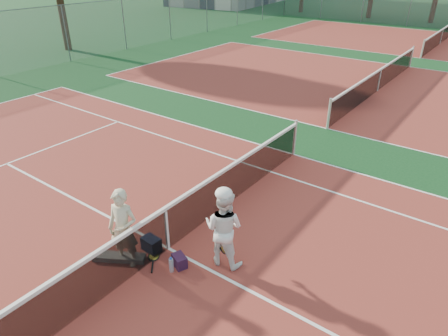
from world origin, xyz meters
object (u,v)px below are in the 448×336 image
Objects in this scene: player_b at (224,228)px; water_bottle at (171,265)px; racket_black_held at (222,254)px; net_main at (167,228)px; sports_bag_navy at (151,244)px; sports_bag_purple at (180,261)px; player_a at (123,229)px; racket_red at (122,239)px; racket_spare at (154,256)px.

player_b is 5.35× the size of water_bottle.
net_main is at bearing -25.99° from racket_black_held.
sports_bag_navy is 0.78m from sports_bag_purple.
player_a is 1.24m from sports_bag_purple.
player_b is 2.73× the size of racket_red.
player_a is 2.71× the size of racket_spare.
player_b reaches higher than racket_black_held.
racket_red is 1.57× the size of sports_bag_navy.
racket_black_held is at bearing 14.73° from player_a.
water_bottle is (0.57, -0.09, 0.14)m from racket_spare.
racket_spare is 2.00× the size of water_bottle.
player_b is (1.50, 1.14, -0.01)m from player_a.
net_main is at bearing 44.37° from sports_bag_navy.
net_main is 0.71m from sports_bag_purple.
sports_bag_purple is (-0.64, -0.52, -0.14)m from racket_black_held.
racket_spare is 0.62m from sports_bag_purple.
racket_black_held is 0.89× the size of racket_spare.
water_bottle is (0.87, 0.32, -0.66)m from player_a.
racket_black_held reaches higher than racket_spare.
player_a is at bearing -159.94° from water_bottle.
net_main is at bearing -49.29° from racket_spare.
racket_spare is (0.64, 0.23, -0.28)m from racket_red.
racket_black_held is 0.98m from water_bottle.
racket_black_held is 1.78× the size of water_bottle.
racket_spare is (-1.23, -0.63, -0.25)m from racket_black_held.
racket_black_held is (0.03, -0.10, -0.54)m from player_b.
sports_bag_navy is (0.45, 0.37, -0.15)m from racket_red.
racket_black_held is at bearing 7.78° from racket_red.
net_main is 6.74× the size of player_a.
sports_bag_purple is at bearing -1.36° from racket_red.
player_a reaches higher than net_main.
player_a is 0.86m from sports_bag_navy.
player_a is 2.77× the size of racket_red.
water_bottle is at bearing -96.18° from sports_bag_purple.
racket_red is 0.60m from sports_bag_navy.
player_b reaches higher than net_main.
sports_bag_purple is at bearing -25.01° from net_main.
player_b is at bearing 52.74° from water_bottle.
net_main reaches higher than racket_red.
sports_bag_navy is at bearing 12.97° from racket_spare.
sports_bag_navy is 1.23× the size of sports_bag_purple.
racket_spare is at bearing 21.12° from player_b.
player_b reaches higher than sports_bag_purple.
racket_red is 1.29m from sports_bag_purple.
water_bottle is (0.52, -0.46, -0.36)m from net_main.
sports_bag_navy is 0.79m from water_bottle.
player_b is 1.10m from sports_bag_purple.
water_bottle reaches higher than sports_bag_purple.
water_bottle is (-0.02, -0.20, 0.03)m from sports_bag_purple.
racket_red is (-0.69, -0.60, -0.22)m from net_main.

